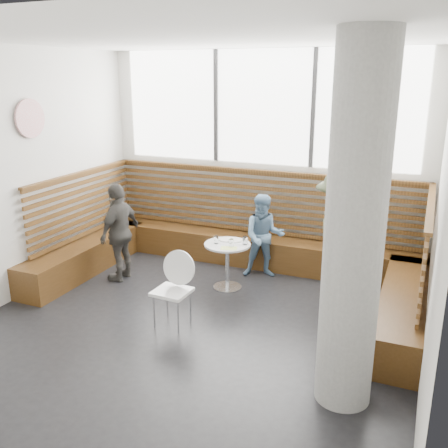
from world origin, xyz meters
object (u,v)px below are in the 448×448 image
at_px(cafe_table, 227,256).
at_px(cafe_chair, 174,283).
at_px(child_left, 120,232).
at_px(child_back, 264,236).
at_px(adult_man, 342,243).
at_px(concrete_column, 355,231).

height_order(cafe_table, cafe_chair, cafe_chair).
bearing_deg(cafe_chair, child_left, 149.28).
distance_m(child_back, child_left, 2.05).
bearing_deg(cafe_chair, adult_man, 32.77).
bearing_deg(cafe_table, concrete_column, -44.11).
relative_size(concrete_column, child_left, 2.28).
height_order(child_back, child_left, child_left).
bearing_deg(concrete_column, cafe_chair, 162.19).
xyz_separation_m(concrete_column, child_left, (-3.44, 1.57, -0.90)).
bearing_deg(concrete_column, adult_man, 102.07).
relative_size(cafe_chair, adult_man, 0.48).
bearing_deg(cafe_chair, concrete_column, -14.95).
bearing_deg(child_left, cafe_table, 101.89).
bearing_deg(adult_man, child_back, 37.13).
relative_size(child_back, child_left, 0.87).
height_order(concrete_column, cafe_table, concrete_column).
bearing_deg(child_left, cafe_chair, 58.10).
distance_m(concrete_column, child_left, 3.88).
bearing_deg(child_back, concrete_column, -77.05).
relative_size(adult_man, child_left, 1.31).
height_order(cafe_chair, child_left, child_left).
bearing_deg(child_back, adult_man, -52.45).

